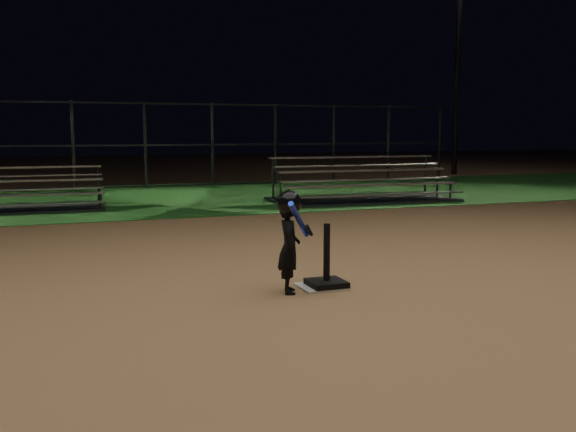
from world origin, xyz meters
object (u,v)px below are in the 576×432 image
at_px(child_batter, 289,239).
at_px(bleacher_right, 363,192).
at_px(home_plate, 320,287).
at_px(bleacher_left, 13,202).
at_px(light_pole_right, 459,43).
at_px(batting_tee, 327,275).

height_order(child_batter, bleacher_right, child_batter).
bearing_deg(bleacher_right, child_batter, -120.10).
relative_size(home_plate, bleacher_left, 0.12).
distance_m(home_plate, child_batter, 0.68).
relative_size(bleacher_left, light_pole_right, 0.44).
bearing_deg(home_plate, child_batter, -167.20).
height_order(batting_tee, bleacher_right, bleacher_right).
bearing_deg(batting_tee, child_batter, -173.41).
height_order(home_plate, bleacher_left, bleacher_left).
relative_size(child_batter, light_pole_right, 0.13).
xyz_separation_m(bleacher_left, bleacher_right, (7.75, -0.84, 0.03)).
distance_m(child_batter, bleacher_left, 9.05).
distance_m(home_plate, light_pole_right, 19.79).
relative_size(batting_tee, child_batter, 0.63).
relative_size(home_plate, light_pole_right, 0.05).
xyz_separation_m(home_plate, batting_tee, (0.05, -0.04, 0.13)).
relative_size(home_plate, child_batter, 0.42).
xyz_separation_m(home_plate, light_pole_right, (12.00, 14.94, 4.93)).
bearing_deg(bleacher_left, home_plate, -66.93).
bearing_deg(batting_tee, bleacher_left, 112.18).
bearing_deg(bleacher_right, batting_tee, -117.82).
bearing_deg(light_pole_right, bleacher_right, -136.19).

